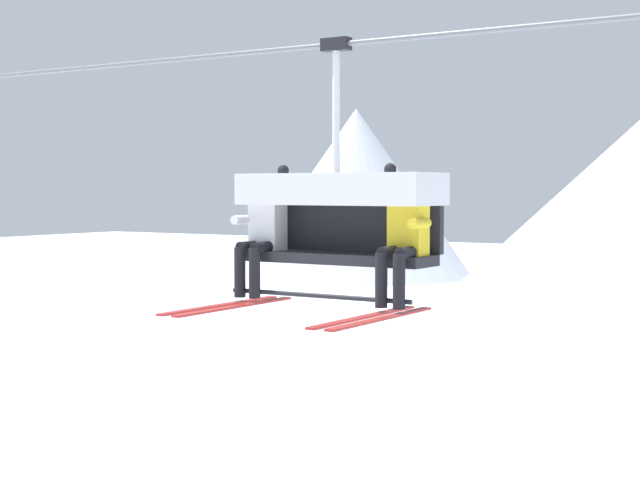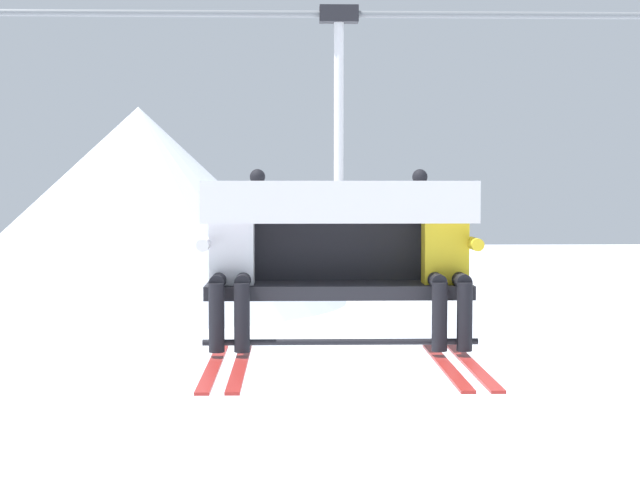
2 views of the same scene
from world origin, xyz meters
The scene contains 5 objects.
mountain_peak_central centered at (-7.33, 47.33, 5.47)m, with size 23.40×23.40×10.95m.
lift_cable centered at (2.26, -0.80, 7.78)m, with size 18.95×0.05×0.05m.
chairlift_chair centered at (1.60, -0.73, 6.29)m, with size 1.97×0.74×2.41m.
skier_white centered at (0.83, -0.94, 6.01)m, with size 0.48×1.70×1.34m.
skier_yellow centered at (2.38, -0.94, 6.01)m, with size 0.48×1.70×1.34m.
Camera 2 is at (1.26, -7.93, 6.54)m, focal length 55.00 mm.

